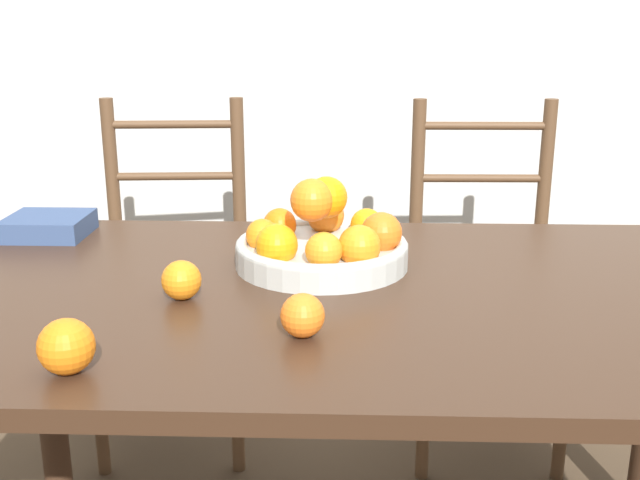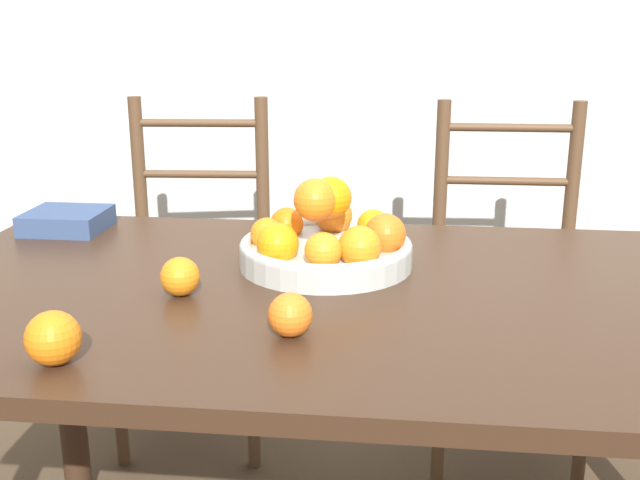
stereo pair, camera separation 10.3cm
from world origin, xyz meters
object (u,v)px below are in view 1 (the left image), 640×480
Objects in this scene: orange_loose_0 at (181,280)px; chair_right at (484,290)px; fruit_bowl at (323,241)px; orange_loose_1 at (303,315)px; orange_loose_2 at (66,346)px; book_stack at (48,226)px; chair_left at (175,286)px.

chair_right reaches higher than orange_loose_0.
orange_loose_1 is at bearing -93.29° from fruit_bowl.
orange_loose_2 is 0.74m from book_stack.
orange_loose_0 is 0.31m from orange_loose_2.
chair_left is at bearing 178.89° from chair_right.
orange_loose_0 is at bearing -130.48° from chair_right.
chair_right is at bearing 55.26° from fruit_bowl.
orange_loose_1 is at bearing 23.08° from orange_loose_2.
orange_loose_2 is (-0.32, -0.14, 0.00)m from orange_loose_1.
chair_right reaches higher than orange_loose_1.
orange_loose_1 is 1.14m from chair_left.
orange_loose_2 is 0.45× the size of book_stack.
chair_right is at bearing 50.64° from orange_loose_0.
chair_right is 5.73× the size of book_stack.
fruit_bowl is 0.34× the size of chair_right.
chair_left reaches higher than orange_loose_0.
orange_loose_1 is 1.15m from chair_right.
orange_loose_0 is 1.14m from chair_right.
fruit_bowl reaches higher than orange_loose_1.
chair_left is (-0.44, 1.00, -0.32)m from orange_loose_1.
fruit_bowl is at bearing 86.71° from orange_loose_1.
orange_loose_1 is at bearing -35.01° from orange_loose_0.
fruit_bowl is at bearing 55.02° from orange_loose_2.
chair_right is at bearing -4.42° from chair_left.
orange_loose_2 is at bearing -125.96° from chair_right.
chair_left reaches higher than book_stack.
orange_loose_0 is at bearing -79.97° from chair_left.
orange_loose_0 is at bearing 71.44° from orange_loose_2.
orange_loose_0 is 0.93m from chair_left.
orange_loose_2 is (-0.10, -0.29, 0.00)m from orange_loose_0.
chair_right is (0.69, 0.84, -0.32)m from orange_loose_0.
chair_right reaches higher than orange_loose_2.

